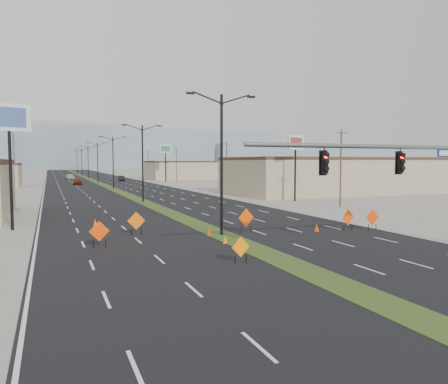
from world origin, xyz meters
name	(u,v)px	position (x,y,z in m)	size (l,w,h in m)	color
ground	(317,276)	(0.00, 0.00, 0.00)	(600.00, 600.00, 0.00)	gray
road_surface	(96,182)	(0.00, 100.00, 0.00)	(25.00, 400.00, 0.02)	black
median_strip	(96,182)	(0.00, 100.00, 0.00)	(2.00, 400.00, 0.04)	#2A4518
building_se_near	(336,176)	(34.00, 45.00, 2.75)	(36.00, 18.00, 5.50)	tan
building_se_far	(219,170)	(38.00, 110.00, 2.50)	(44.00, 16.00, 5.00)	tan
mesa_center	(125,149)	(40.00, 300.00, 14.00)	(220.00, 50.00, 28.00)	gray
mesa_east	(301,157)	(180.00, 290.00, 9.00)	(160.00, 50.00, 18.00)	gray
mesa_backdrop	(19,146)	(-30.00, 320.00, 16.00)	(140.00, 50.00, 32.00)	gray
signal_mast	(425,170)	(8.56, 2.00, 4.79)	(16.30, 0.60, 8.00)	slate
streetlight_0	(222,160)	(0.00, 12.00, 5.42)	(5.15, 0.24, 10.02)	black
streetlight_1	(143,161)	(0.00, 40.00, 5.42)	(5.15, 0.24, 10.02)	black
streetlight_2	(113,161)	(0.00, 68.00, 5.42)	(5.15, 0.24, 10.02)	black
streetlight_3	(98,161)	(0.00, 96.00, 5.42)	(5.15, 0.24, 10.02)	black
streetlight_4	(88,161)	(0.00, 124.00, 5.42)	(5.15, 0.24, 10.02)	black
streetlight_5	(82,161)	(0.00, 152.00, 5.42)	(5.15, 0.24, 10.02)	black
streetlight_6	(77,161)	(0.00, 180.00, 5.42)	(5.15, 0.24, 10.02)	black
utility_pole_0	(341,167)	(20.00, 25.00, 4.67)	(1.60, 0.20, 9.00)	#4C3823
utility_pole_1	(226,165)	(20.00, 60.00, 4.67)	(1.60, 0.20, 9.00)	#4C3823
utility_pole_2	(176,164)	(20.00, 95.00, 4.67)	(1.60, 0.20, 9.00)	#4C3823
utility_pole_3	(148,163)	(20.00, 130.00, 4.67)	(1.60, 0.20, 9.00)	#4C3823
car_left	(77,181)	(-5.38, 87.80, 0.77)	(1.83, 4.54, 1.55)	maroon
car_mid	(121,178)	(6.91, 103.59, 0.72)	(1.52, 4.36, 1.44)	black
car_far	(70,177)	(-5.59, 118.36, 0.78)	(2.19, 5.39, 1.57)	#B3BABE
construction_sign_0	(99,232)	(-8.64, 10.48, 0.99)	(1.25, 0.19, 1.67)	#F53D05
construction_sign_1	(241,248)	(-2.31, 3.49, 0.82)	(1.05, 0.21, 1.41)	orange
construction_sign_2	(136,222)	(-5.69, 14.24, 1.00)	(1.27, 0.05, 1.69)	#FF6005
construction_sign_3	(246,218)	(2.07, 12.30, 1.08)	(1.35, 0.31, 1.82)	#E84804
construction_sign_4	(348,218)	(9.67, 10.23, 1.00)	(1.25, 0.30, 1.69)	#F84505
construction_sign_5	(372,218)	(11.50, 9.66, 0.97)	(1.24, 0.12, 1.65)	red
cone_0	(225,239)	(-0.96, 8.95, 0.27)	(0.33, 0.33, 0.55)	orange
cone_1	(209,232)	(-0.95, 12.00, 0.28)	(0.34, 0.34, 0.56)	#DF3804
cone_2	(317,228)	(7.27, 10.85, 0.30)	(0.36, 0.36, 0.60)	red
cone_3	(95,222)	(-7.96, 20.25, 0.28)	(0.34, 0.34, 0.57)	#FF5205
pole_sign_west	(9,127)	(-14.13, 20.27, 7.94)	(3.11, 1.36, 9.71)	black
pole_sign_east_near	(295,148)	(19.05, 33.48, 7.09)	(2.82, 1.21, 8.75)	black
pole_sign_east_far	(165,152)	(16.62, 93.30, 7.86)	(3.16, 0.69, 9.63)	black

